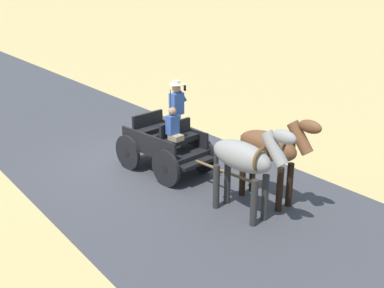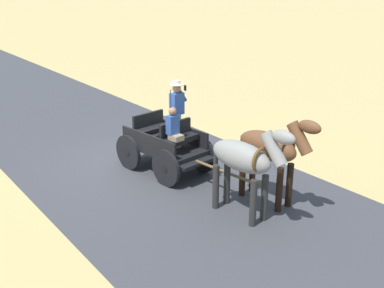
# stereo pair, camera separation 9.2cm
# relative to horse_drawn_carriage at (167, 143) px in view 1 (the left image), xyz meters

# --- Properties ---
(ground_plane) EXTENTS (200.00, 200.00, 0.00)m
(ground_plane) POSITION_rel_horse_drawn_carriage_xyz_m (0.34, -1.05, -0.82)
(ground_plane) COLOR tan
(road_surface) EXTENTS (6.44, 160.00, 0.01)m
(road_surface) POSITION_rel_horse_drawn_carriage_xyz_m (0.34, -1.05, -0.81)
(road_surface) COLOR #38383D
(road_surface) RESTS_ON ground
(horse_drawn_carriage) EXTENTS (1.70, 4.51, 2.50)m
(horse_drawn_carriage) POSITION_rel_horse_drawn_carriage_xyz_m (0.00, 0.00, 0.00)
(horse_drawn_carriage) COLOR black
(horse_drawn_carriage) RESTS_ON ground
(horse_near_side) EXTENTS (0.69, 2.14, 2.21)m
(horse_near_side) POSITION_rel_horse_drawn_carriage_xyz_m (-0.82, 2.95, 0.51)
(horse_near_side) COLOR brown
(horse_near_side) RESTS_ON ground
(horse_off_side) EXTENTS (0.71, 2.14, 2.21)m
(horse_off_side) POSITION_rel_horse_drawn_carriage_xyz_m (0.09, 3.06, 0.51)
(horse_off_side) COLOR gray
(horse_off_side) RESTS_ON ground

